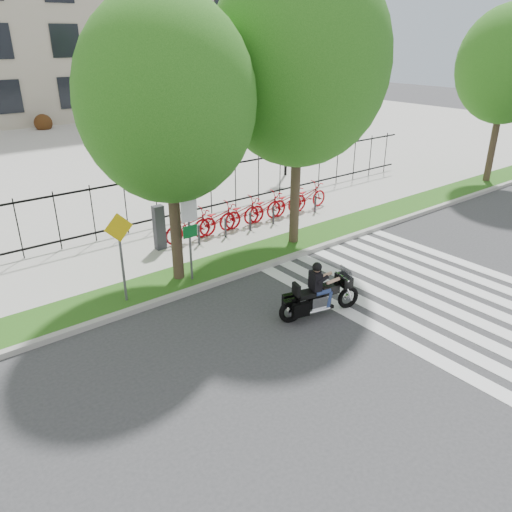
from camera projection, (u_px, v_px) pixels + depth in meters
ground at (303, 353)px, 11.48m from camera, size 120.00×120.00×0.00m
curb at (206, 286)px, 14.40m from camera, size 60.00×0.20×0.15m
grass_verge at (190, 276)px, 15.01m from camera, size 60.00×1.50×0.15m
sidewalk at (152, 250)px, 16.80m from camera, size 60.00×3.50×0.15m
plaza at (13, 158)px, 29.41m from camera, size 80.00×34.00×0.10m
crosswalk_stripes at (427, 292)px, 14.21m from camera, size 5.70×8.00×0.01m
iron_fence at (126, 207)px, 17.62m from camera, size 30.00×0.06×2.00m
lamp_post_right at (287, 113)px, 24.45m from camera, size 1.06×0.70×4.25m
street_tree_1 at (167, 100)px, 12.71m from camera, size 4.65×4.65×7.72m
street_tree_2 at (299, 61)px, 14.97m from camera, size 5.52×5.52×9.02m
street_tree_3 at (508, 65)px, 22.41m from camera, size 4.52×4.52×7.92m
bike_share_station at (253, 210)px, 18.70m from camera, size 7.89×0.89×1.50m
sign_pole_regulatory at (190, 228)px, 13.98m from camera, size 0.50×0.09×2.50m
sign_pole_warning at (120, 246)px, 12.82m from camera, size 0.78×0.09×2.49m
motorcycle_rider at (320, 294)px, 12.82m from camera, size 2.33×1.00×1.83m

